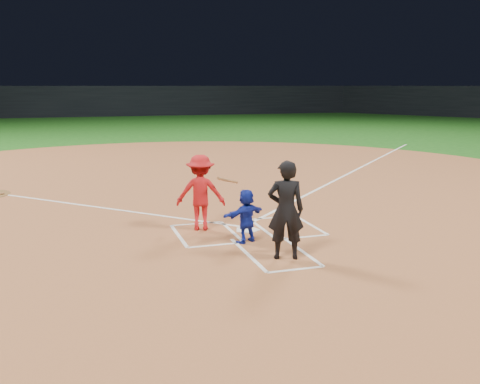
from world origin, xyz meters
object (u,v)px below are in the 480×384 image
object	(u,v)px
umpire	(286,210)
batter_at_plate	(201,192)
home_plate	(247,230)
catcher	(246,216)

from	to	relation	value
umpire	batter_at_plate	size ratio (longest dim) A/B	1.10
home_plate	catcher	xyz separation A→B (m)	(-0.31, -0.88, 0.56)
catcher	umpire	distance (m)	1.36
home_plate	catcher	distance (m)	1.09
catcher	batter_at_plate	xyz separation A→B (m)	(-0.67, 1.28, 0.29)
home_plate	umpire	size ratio (longest dim) A/B	0.32
catcher	umpire	world-z (taller)	umpire
home_plate	batter_at_plate	xyz separation A→B (m)	(-0.99, 0.41, 0.86)
catcher	home_plate	bearing A→B (deg)	-133.49
catcher	batter_at_plate	distance (m)	1.48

